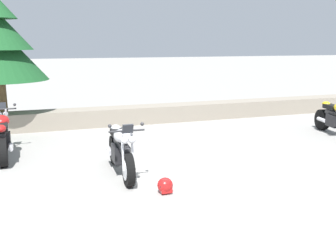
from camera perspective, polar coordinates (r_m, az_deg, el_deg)
name	(u,v)px	position (r m, az deg, el deg)	size (l,w,h in m)	color
ground_plane	(175,168)	(8.09, 1.09, -6.35)	(120.00, 120.00, 0.00)	gray
stone_wall	(126,115)	(12.51, -6.31, 1.60)	(36.00, 0.80, 0.55)	gray
motorcycle_red_near_left	(3,137)	(9.51, -23.47, -1.50)	(0.67, 2.07, 1.18)	black
motorcycle_silver_centre	(121,151)	(7.68, -7.02, -3.69)	(0.67, 2.06, 1.18)	black
rider_helmet	(165,186)	(6.77, -0.41, -8.93)	(0.28, 0.28, 0.28)	#B21919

